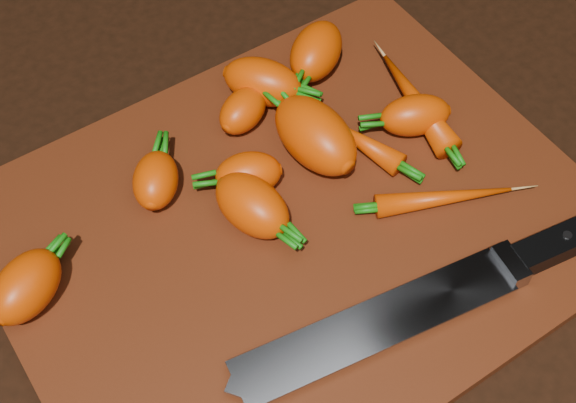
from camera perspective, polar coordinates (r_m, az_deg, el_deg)
ground at (r=0.71m, az=0.45°, el=-2.18°), size 2.00×2.00×0.01m
cutting_board at (r=0.70m, az=0.46°, el=-1.69°), size 0.50×0.40×0.01m
carrot_0 at (r=0.67m, az=-18.15°, el=-5.77°), size 0.08×0.07×0.04m
carrot_1 at (r=0.70m, az=-2.83°, el=1.97°), size 0.07×0.06×0.04m
carrot_2 at (r=0.77m, az=-1.82°, el=8.51°), size 0.08×0.09×0.04m
carrot_3 at (r=0.72m, az=1.95°, el=4.73°), size 0.06×0.10×0.06m
carrot_4 at (r=0.80m, az=2.01°, el=10.63°), size 0.09×0.08×0.05m
carrot_5 at (r=0.75m, az=-3.23°, el=6.49°), size 0.07×0.06×0.04m
carrot_6 at (r=0.75m, az=9.02°, el=6.08°), size 0.08×0.06×0.04m
carrot_7 at (r=0.78m, az=9.08°, el=7.08°), size 0.05×0.13×0.03m
carrot_8 at (r=0.71m, az=11.04°, el=0.26°), size 0.12×0.07×0.02m
carrot_9 at (r=0.74m, az=5.18°, el=4.29°), size 0.05×0.09×0.02m
carrot_10 at (r=0.71m, az=-9.40°, el=1.50°), size 0.07×0.07×0.04m
carrot_11 at (r=0.68m, az=-2.57°, el=-0.28°), size 0.06×0.08×0.05m
knife at (r=0.65m, az=8.09°, el=-7.87°), size 0.39×0.09×0.02m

